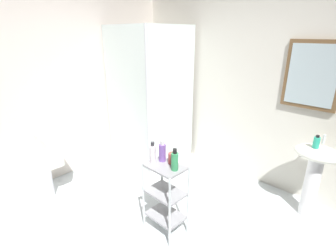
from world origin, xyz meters
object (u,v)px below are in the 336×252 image
body_wash_bottle_green (175,161)px  conditioner_bottle_purple (162,152)px  shower_stall (151,133)px  pedestal_sink (315,167)px  storage_cart (166,194)px  lotion_bottle_white (153,154)px  rinse_cup (172,158)px  toilet (39,174)px  hand_soap_bottle (316,142)px

body_wash_bottle_green → conditioner_bottle_purple: bearing=167.3°
shower_stall → pedestal_sink: shower_stall is taller
storage_cart → lotion_bottle_white: lotion_bottle_white is taller
storage_cart → body_wash_bottle_green: body_wash_bottle_green is taller
storage_cart → lotion_bottle_white: 0.42m
body_wash_bottle_green → rinse_cup: (-0.10, 0.07, -0.04)m
shower_stall → storage_cart: shower_stall is taller
toilet → lotion_bottle_white: lotion_bottle_white is taller
pedestal_sink → hand_soap_bottle: hand_soap_bottle is taller
shower_stall → lotion_bottle_white: size_ratio=9.51×
storage_cart → conditioner_bottle_purple: conditioner_bottle_purple is taller
hand_soap_bottle → rinse_cup: (-0.91, -1.15, -0.08)m
body_wash_bottle_green → conditioner_bottle_purple: conditioner_bottle_purple is taller
hand_soap_bottle → storage_cart: bearing=-126.7°
pedestal_sink → body_wash_bottle_green: 1.53m
lotion_bottle_white → body_wash_bottle_green: 0.25m
storage_cart → lotion_bottle_white: (-0.13, -0.04, 0.40)m
conditioner_bottle_purple → rinse_cup: (0.10, 0.03, -0.04)m
shower_stall → body_wash_bottle_green: bearing=-34.5°
pedestal_sink → lotion_bottle_white: bearing=-129.6°
toilet → lotion_bottle_white: bearing=24.3°
hand_soap_bottle → conditioner_bottle_purple: conditioner_bottle_purple is taller
hand_soap_bottle → body_wash_bottle_green: (-0.80, -1.22, -0.04)m
lotion_bottle_white → hand_soap_bottle: bearing=50.3°
shower_stall → pedestal_sink: size_ratio=2.47×
shower_stall → conditioner_bottle_purple: bearing=-37.6°
pedestal_sink → rinse_cup: size_ratio=7.71×
storage_cart → shower_stall: bearing=143.0°
storage_cart → rinse_cup: (0.01, 0.08, 0.36)m
pedestal_sink → hand_soap_bottle: 0.29m
toilet → hand_soap_bottle: bearing=38.0°
hand_soap_bottle → lotion_bottle_white: 1.64m
pedestal_sink → storage_cart: (-0.94, -1.26, -0.14)m
storage_cart → toilet: bearing=-156.5°
shower_stall → storage_cart: size_ratio=2.70×
toilet → lotion_bottle_white: size_ratio=3.61×
lotion_bottle_white → conditioner_bottle_purple: size_ratio=1.00×
pedestal_sink → toilet: (-2.42, -1.91, -0.26)m
conditioner_bottle_purple → lotion_bottle_white: bearing=-114.7°
body_wash_bottle_green → conditioner_bottle_purple: (-0.20, 0.05, 0.00)m
toilet → body_wash_bottle_green: (1.59, 0.65, 0.51)m
shower_stall → conditioner_bottle_purple: 1.48m
shower_stall → lotion_bottle_white: bearing=-41.3°
pedestal_sink → toilet: bearing=-141.8°
hand_soap_bottle → conditioner_bottle_purple: (-1.00, -1.17, -0.04)m
storage_cart → hand_soap_bottle: bearing=53.3°
body_wash_bottle_green → hand_soap_bottle: bearing=56.6°
shower_stall → rinse_cup: size_ratio=19.03×
shower_stall → lotion_bottle_white: (1.10, -0.96, 0.37)m
rinse_cup → hand_soap_bottle: bearing=51.7°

